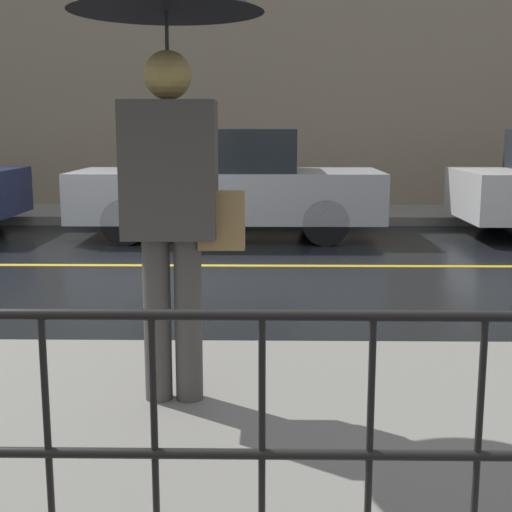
% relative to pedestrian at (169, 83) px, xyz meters
% --- Properties ---
extents(ground_plane, '(80.00, 80.00, 0.00)m').
position_rel_pedestrian_xyz_m(ground_plane, '(-1.46, 4.44, -1.80)').
color(ground_plane, black).
extents(sidewalk_far, '(28.00, 1.97, 0.14)m').
position_rel_pedestrian_xyz_m(sidewalk_far, '(-1.46, 8.81, -1.73)').
color(sidewalk_far, gray).
rests_on(sidewalk_far, ground_plane).
extents(lane_marking, '(25.20, 0.12, 0.01)m').
position_rel_pedestrian_xyz_m(lane_marking, '(-1.46, 4.44, -1.80)').
color(lane_marking, gold).
rests_on(lane_marking, ground_plane).
extents(building_storefront, '(28.00, 0.30, 5.84)m').
position_rel_pedestrian_xyz_m(building_storefront, '(-1.46, 9.95, 1.12)').
color(building_storefront, gray).
rests_on(building_storefront, ground_plane).
extents(pedestrian, '(0.97, 0.97, 2.22)m').
position_rel_pedestrian_xyz_m(pedestrian, '(0.00, 0.00, 0.00)').
color(pedestrian, '#4C4742').
rests_on(pedestrian, sidewalk_near).
extents(car_silver, '(4.39, 1.76, 1.55)m').
position_rel_pedestrian_xyz_m(car_silver, '(-0.13, 6.67, -1.02)').
color(car_silver, '#B2B5BA').
rests_on(car_silver, ground_plane).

